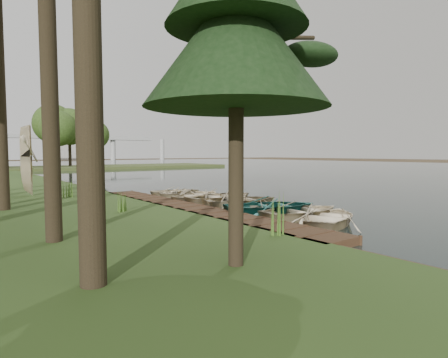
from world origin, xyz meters
TOP-DOWN VIEW (x-y plane):
  - ground at (0.00, 0.00)m, footprint 300.00×300.00m
  - water at (30.00, 20.00)m, footprint 130.00×200.00m
  - boardwalk at (-1.60, 0.00)m, footprint 1.60×16.00m
  - peninsula at (8.00, 50.00)m, footprint 50.00×14.00m
  - far_trees at (4.67, 50.00)m, footprint 45.60×5.60m
  - bridge at (12.31, 120.00)m, footprint 95.90×4.00m
  - building_a at (30.00, 140.00)m, footprint 10.00×8.00m
  - rowboat_0 at (1.00, -5.57)m, footprint 4.22×3.72m
  - rowboat_1 at (1.12, -4.14)m, footprint 3.91×2.98m
  - rowboat_2 at (0.86, -2.64)m, footprint 4.76×4.12m
  - rowboat_3 at (0.75, -1.48)m, footprint 3.90×3.44m
  - rowboat_4 at (1.30, -0.11)m, footprint 4.31×3.56m
  - rowboat_5 at (1.29, 1.46)m, footprint 4.09×3.00m
  - rowboat_6 at (0.87, 3.00)m, footprint 4.30×3.76m
  - rowboat_7 at (1.09, 4.63)m, footprint 3.64×3.11m
  - rowboat_8 at (1.16, 5.96)m, footprint 3.45×2.77m
  - stored_rowboat at (-6.39, 8.87)m, footprint 4.40×3.56m
  - pine_tree at (-5.37, -7.96)m, footprint 3.80×3.80m
  - reeds_0 at (-2.60, -6.45)m, footprint 0.60×0.60m
  - reeds_1 at (-4.49, 0.48)m, footprint 0.60×0.60m
  - reeds_2 at (-4.33, 6.42)m, footprint 0.60×0.60m
  - reeds_3 at (-4.96, 6.88)m, footprint 0.60×0.60m

SIDE VIEW (x-z plane):
  - ground at x=0.00m, z-range 0.00..0.00m
  - water at x=30.00m, z-range 0.00..0.05m
  - boardwalk at x=-1.60m, z-range 0.00..0.30m
  - peninsula at x=8.00m, z-range 0.00..0.45m
  - rowboat_8 at x=1.16m, z-range 0.05..0.68m
  - rowboat_7 at x=1.09m, z-range 0.05..0.69m
  - rowboat_3 at x=0.75m, z-range 0.05..0.72m
  - rowboat_0 at x=1.00m, z-range 0.05..0.77m
  - rowboat_6 at x=0.87m, z-range 0.05..0.79m
  - rowboat_1 at x=1.12m, z-range 0.05..0.81m
  - rowboat_4 at x=1.30m, z-range 0.05..0.82m
  - rowboat_5 at x=1.29m, z-range 0.05..0.87m
  - rowboat_2 at x=0.86m, z-range 0.05..0.88m
  - stored_rowboat at x=-6.39m, z-range 0.30..1.10m
  - reeds_2 at x=-4.33m, z-range 0.30..1.16m
  - reeds_1 at x=-4.49m, z-range 0.30..1.16m
  - reeds_3 at x=-4.96m, z-range 0.30..1.19m
  - reeds_0 at x=-2.60m, z-range 0.30..1.44m
  - pine_tree at x=-5.37m, z-range 1.43..9.81m
  - far_trees at x=4.67m, z-range 2.03..10.83m
  - bridge at x=12.31m, z-range 2.78..11.38m
  - building_a at x=30.00m, z-range 0.00..18.00m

